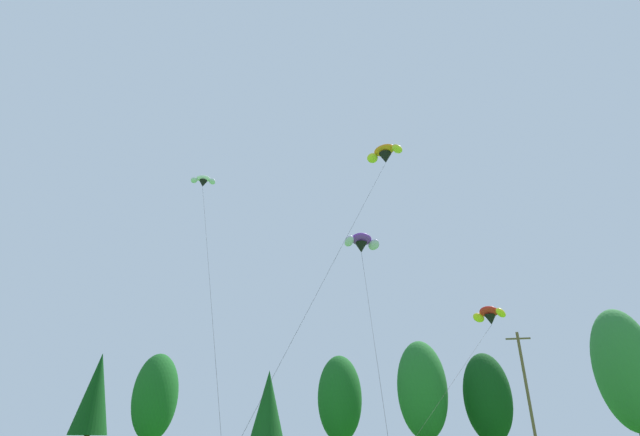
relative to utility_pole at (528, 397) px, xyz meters
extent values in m
cone|color=#0F3D14|center=(-48.55, 8.26, 1.83)|extent=(4.43, 4.43, 9.51)
ellipsoid|color=#19561E|center=(-39.26, 6.03, 1.11)|extent=(5.08, 5.08, 9.53)
cone|color=#144719|center=(-26.26, 7.75, 0.14)|extent=(3.84, 3.84, 7.52)
ellipsoid|color=#19561E|center=(-18.24, 8.95, 0.89)|extent=(4.98, 4.98, 9.24)
ellipsoid|color=#236628|center=(-9.07, 6.41, 1.42)|extent=(5.22, 5.22, 9.93)
ellipsoid|color=#0F3D14|center=(-2.46, 7.24, 0.60)|extent=(4.85, 4.85, 8.87)
ellipsoid|color=#2D7033|center=(11.48, 7.41, 3.15)|extent=(5.99, 5.99, 12.17)
cylinder|color=brown|center=(0.00, 0.00, -0.27)|extent=(0.26, 0.26, 11.98)
cube|color=brown|center=(0.00, 0.00, 5.12)|extent=(2.20, 0.14, 0.14)
ellipsoid|color=orange|center=(-10.87, -14.33, 18.04)|extent=(2.18, 1.91, 0.83)
ellipsoid|color=yellow|center=(-9.84, -14.84, 17.72)|extent=(1.26, 1.27, 1.01)
ellipsoid|color=yellow|center=(-11.90, -13.82, 17.72)|extent=(1.32, 1.33, 1.01)
cone|color=black|center=(-10.82, -14.23, 17.34)|extent=(1.38, 1.38, 0.88)
cylinder|color=black|center=(-14.39, -20.45, 6.12)|extent=(7.16, 12.44, 21.54)
ellipsoid|color=purple|center=(-12.82, -17.04, 9.12)|extent=(1.85, 1.72, 0.95)
ellipsoid|color=silver|center=(-12.01, -16.56, 8.86)|extent=(1.12, 1.12, 1.03)
ellipsoid|color=silver|center=(-13.62, -17.53, 8.86)|extent=(1.01, 1.19, 1.03)
cone|color=black|center=(-12.87, -16.96, 8.54)|extent=(1.16, 1.16, 0.73)
cylinder|color=black|center=(-12.03, -21.31, 1.77)|extent=(1.69, 8.72, 12.83)
ellipsoid|color=white|center=(-26.47, -14.43, 16.94)|extent=(1.38, 1.09, 0.66)
ellipsoid|color=silver|center=(-25.76, -14.18, 16.72)|extent=(0.80, 0.77, 0.75)
ellipsoid|color=silver|center=(-27.19, -14.68, 16.72)|extent=(0.70, 0.78, 0.75)
cone|color=black|center=(-26.50, -14.37, 16.47)|extent=(0.87, 0.87, 0.58)
cylinder|color=black|center=(-22.23, -20.52, 5.77)|extent=(8.55, 12.31, 20.83)
ellipsoid|color=red|center=(-3.52, -7.62, 5.94)|extent=(2.03, 2.01, 1.04)
ellipsoid|color=yellow|center=(-2.75, -8.31, 5.65)|extent=(1.20, 1.32, 1.14)
ellipsoid|color=yellow|center=(-4.28, -6.93, 5.65)|extent=(1.31, 1.22, 1.14)
cone|color=black|center=(-3.44, -7.54, 5.31)|extent=(1.31, 1.31, 0.79)
cylinder|color=black|center=(-7.32, -16.60, 0.13)|extent=(7.77, 18.13, 9.56)
camera|label=1|loc=(-10.23, -47.21, -3.58)|focal=26.39mm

